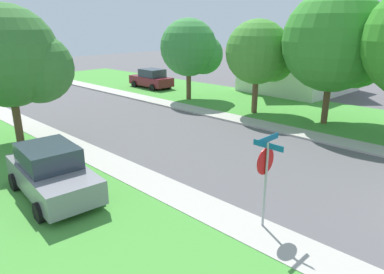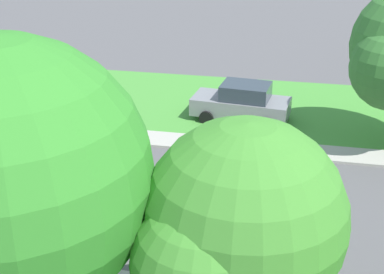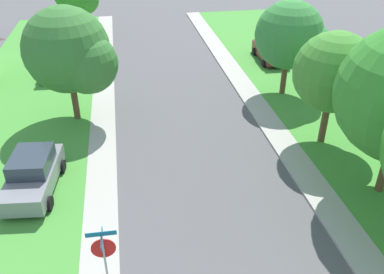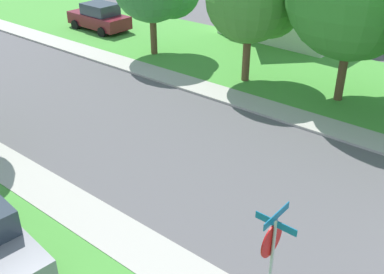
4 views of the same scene
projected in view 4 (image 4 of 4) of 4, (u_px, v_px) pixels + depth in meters
sidewalk_east at (225, 95)px, 20.29m from camera, size 1.40×56.00×0.10m
lawn_east at (278, 67)px, 23.48m from camera, size 8.00×56.00×0.08m
sidewalk_west at (47, 191)px, 13.91m from camera, size 1.40×56.00×0.10m
stop_sign_far_corner at (272, 247)px, 9.12m from camera, size 0.92×0.92×2.77m
car_maroon_driveway_right at (99, 17)px, 29.01m from camera, size 2.13×4.35×1.76m
tree_sidewalk_near at (255, 1)px, 20.06m from camera, size 4.25×3.95×5.90m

